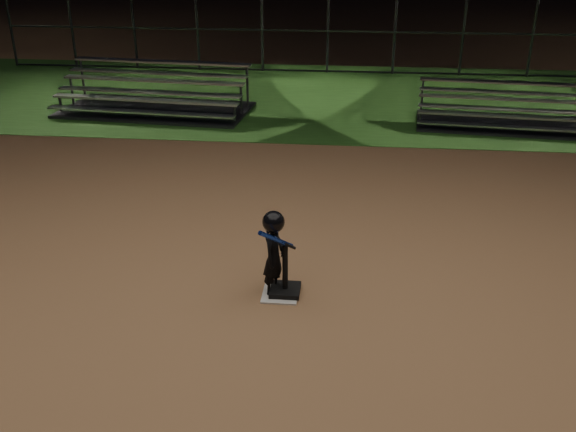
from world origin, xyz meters
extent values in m
plane|color=#986B45|center=(0.00, 0.00, 0.00)|extent=(80.00, 80.00, 0.00)
cube|color=#224C18|center=(0.00, 10.00, 0.01)|extent=(60.00, 8.00, 0.01)
cube|color=beige|center=(0.00, 0.00, 0.01)|extent=(0.45, 0.45, 0.02)
cube|color=black|center=(0.06, 0.05, 0.05)|extent=(0.38, 0.38, 0.06)
cylinder|color=black|center=(0.06, 0.05, 0.39)|extent=(0.07, 0.07, 0.61)
imported|color=black|center=(-0.08, 0.06, 0.51)|extent=(0.36, 0.43, 1.02)
sphere|color=black|center=(-0.08, 0.06, 1.00)|extent=(0.28, 0.28, 0.28)
cylinder|color=blue|center=(-0.03, -0.09, 0.84)|extent=(0.39, 0.51, 0.43)
cylinder|color=black|center=(0.13, 0.03, 0.70)|extent=(0.14, 0.17, 0.14)
cube|color=silver|center=(-4.06, 7.56, 0.46)|extent=(4.56, 0.68, 0.05)
cube|color=silver|center=(-4.09, 7.24, 0.25)|extent=(4.56, 0.68, 0.03)
cube|color=silver|center=(-4.01, 8.18, 0.77)|extent=(4.56, 0.68, 0.05)
cube|color=silver|center=(-4.03, 7.87, 0.57)|extent=(4.56, 0.68, 0.03)
cube|color=silver|center=(-3.95, 8.81, 1.09)|extent=(4.56, 0.68, 0.05)
cube|color=silver|center=(-3.98, 8.49, 0.89)|extent=(4.56, 0.68, 0.03)
cube|color=#38383D|center=(-4.01, 8.18, 0.03)|extent=(4.74, 2.62, 0.07)
cube|color=#A1A1A6|center=(4.14, 7.31, 0.37)|extent=(3.70, 0.57, 0.04)
cube|color=#A1A1A6|center=(4.12, 7.05, 0.20)|extent=(3.70, 0.57, 0.03)
cube|color=#A1A1A6|center=(4.19, 7.81, 0.63)|extent=(3.70, 0.57, 0.04)
cube|color=#A1A1A6|center=(4.17, 7.56, 0.46)|extent=(3.70, 0.57, 0.03)
cube|color=#A1A1A6|center=(4.24, 8.32, 0.89)|extent=(3.70, 0.57, 0.04)
cube|color=#A1A1A6|center=(4.21, 8.06, 0.72)|extent=(3.70, 0.57, 0.03)
cube|color=#38383D|center=(4.19, 7.81, 0.03)|extent=(3.85, 2.15, 0.06)
cube|color=#38383D|center=(0.00, 13.00, 0.05)|extent=(20.00, 0.05, 0.05)
cube|color=#38383D|center=(0.00, 13.00, 1.25)|extent=(20.00, 0.05, 0.05)
cylinder|color=#38383D|center=(-10.00, 13.00, 1.25)|extent=(0.08, 0.08, 2.50)
cylinder|color=#38383D|center=(-5.00, 13.00, 1.25)|extent=(0.08, 0.08, 2.50)
cylinder|color=#38383D|center=(0.00, 13.00, 1.25)|extent=(0.08, 0.08, 2.50)
cylinder|color=#38383D|center=(5.00, 13.00, 1.25)|extent=(0.08, 0.08, 2.50)
camera|label=1|loc=(0.80, -6.97, 4.37)|focal=40.29mm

